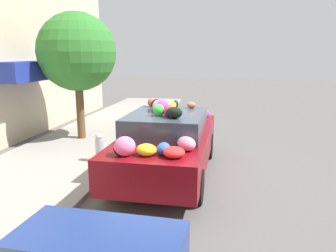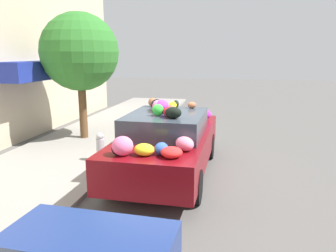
# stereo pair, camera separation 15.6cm
# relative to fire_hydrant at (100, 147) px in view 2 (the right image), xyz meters

# --- Properties ---
(ground_plane) EXTENTS (60.00, 60.00, 0.00)m
(ground_plane) POSITION_rel_fire_hydrant_xyz_m (-0.31, -1.56, -0.45)
(ground_plane) COLOR #565451
(sidewalk_curb) EXTENTS (24.00, 3.20, 0.10)m
(sidewalk_curb) POSITION_rel_fire_hydrant_xyz_m (-0.31, 1.14, -0.40)
(sidewalk_curb) COLOR gray
(sidewalk_curb) RESTS_ON ground
(street_tree) EXTENTS (2.32, 2.32, 3.78)m
(street_tree) POSITION_rel_fire_hydrant_xyz_m (2.08, 1.41, 2.27)
(street_tree) COLOR brown
(street_tree) RESTS_ON sidewalk_curb
(fire_hydrant) EXTENTS (0.20, 0.20, 0.70)m
(fire_hydrant) POSITION_rel_fire_hydrant_xyz_m (0.00, 0.00, 0.00)
(fire_hydrant) COLOR #B2B2B7
(fire_hydrant) RESTS_ON sidewalk_curb
(art_car) EXTENTS (4.45, 1.89, 1.71)m
(art_car) POSITION_rel_fire_hydrant_xyz_m (-0.36, -1.74, 0.33)
(art_car) COLOR maroon
(art_car) RESTS_ON ground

